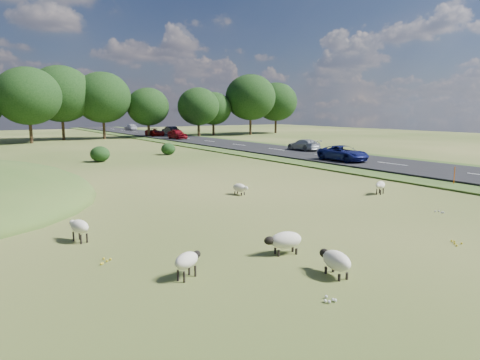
{
  "coord_description": "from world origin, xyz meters",
  "views": [
    {
      "loc": [
        -10.44,
        -15.17,
        4.75
      ],
      "look_at": [
        2.0,
        4.0,
        1.0
      ],
      "focal_mm": 32.0,
      "sensor_mm": 36.0,
      "label": 1
    }
  ],
  "objects_px": {
    "marker_post": "(454,176)",
    "car_4": "(155,132)",
    "sheep_2": "(187,260)",
    "sheep_3": "(380,185)",
    "car_0": "(177,134)",
    "sheep_1": "(240,188)",
    "sheep_0": "(79,226)",
    "car_5": "(304,145)",
    "sheep_4": "(336,260)",
    "car_7": "(170,131)",
    "sheep_5": "(285,240)",
    "car_2": "(343,153)",
    "car_3": "(131,127)"
  },
  "relations": [
    {
      "from": "marker_post",
      "to": "car_4",
      "type": "bearing_deg",
      "value": 87.44
    },
    {
      "from": "marker_post",
      "to": "sheep_2",
      "type": "bearing_deg",
      "value": -167.81
    },
    {
      "from": "car_4",
      "to": "sheep_3",
      "type": "bearing_deg",
      "value": -98.99
    },
    {
      "from": "car_0",
      "to": "sheep_1",
      "type": "bearing_deg",
      "value": -110.28
    },
    {
      "from": "sheep_0",
      "to": "car_5",
      "type": "xyz_separation_m",
      "value": [
        29.06,
        20.81,
        0.31
      ]
    },
    {
      "from": "sheep_4",
      "to": "car_7",
      "type": "relative_size",
      "value": 0.29
    },
    {
      "from": "marker_post",
      "to": "car_4",
      "type": "height_order",
      "value": "car_4"
    },
    {
      "from": "sheep_0",
      "to": "sheep_1",
      "type": "height_order",
      "value": "sheep_0"
    },
    {
      "from": "marker_post",
      "to": "car_5",
      "type": "bearing_deg",
      "value": 73.65
    },
    {
      "from": "marker_post",
      "to": "sheep_3",
      "type": "bearing_deg",
      "value": 174.15
    },
    {
      "from": "sheep_0",
      "to": "sheep_2",
      "type": "height_order",
      "value": "sheep_0"
    },
    {
      "from": "sheep_5",
      "to": "car_0",
      "type": "xyz_separation_m",
      "value": [
        19.86,
        51.51,
        0.53
      ]
    },
    {
      "from": "sheep_0",
      "to": "car_2",
      "type": "height_order",
      "value": "car_2"
    },
    {
      "from": "car_5",
      "to": "car_3",
      "type": "bearing_deg",
      "value": -90.0
    },
    {
      "from": "sheep_3",
      "to": "sheep_5",
      "type": "relative_size",
      "value": 0.78
    },
    {
      "from": "sheep_1",
      "to": "car_7",
      "type": "xyz_separation_m",
      "value": [
        19.4,
        53.54,
        0.61
      ]
    },
    {
      "from": "sheep_4",
      "to": "car_7",
      "type": "height_order",
      "value": "car_7"
    },
    {
      "from": "sheep_0",
      "to": "sheep_5",
      "type": "bearing_deg",
      "value": -148.91
    },
    {
      "from": "sheep_1",
      "to": "car_3",
      "type": "bearing_deg",
      "value": 151.97
    },
    {
      "from": "marker_post",
      "to": "sheep_3",
      "type": "height_order",
      "value": "marker_post"
    },
    {
      "from": "sheep_3",
      "to": "car_0",
      "type": "xyz_separation_m",
      "value": [
        8.83,
        46.44,
        0.49
      ]
    },
    {
      "from": "sheep_5",
      "to": "car_0",
      "type": "height_order",
      "value": "car_0"
    },
    {
      "from": "sheep_1",
      "to": "car_5",
      "type": "relative_size",
      "value": 0.26
    },
    {
      "from": "sheep_0",
      "to": "sheep_4",
      "type": "height_order",
      "value": "sheep_0"
    },
    {
      "from": "sheep_0",
      "to": "car_2",
      "type": "xyz_separation_m",
      "value": [
        25.26,
        11.16,
        0.36
      ]
    },
    {
      "from": "sheep_4",
      "to": "car_0",
      "type": "relative_size",
      "value": 0.3
    },
    {
      "from": "sheep_4",
      "to": "sheep_3",
      "type": "bearing_deg",
      "value": -48.32
    },
    {
      "from": "sheep_3",
      "to": "car_0",
      "type": "bearing_deg",
      "value": -122.26
    },
    {
      "from": "marker_post",
      "to": "sheep_0",
      "type": "bearing_deg",
      "value": 178.16
    },
    {
      "from": "car_5",
      "to": "car_7",
      "type": "bearing_deg",
      "value": -90.0
    },
    {
      "from": "marker_post",
      "to": "car_7",
      "type": "distance_m",
      "value": 58.77
    },
    {
      "from": "sheep_0",
      "to": "sheep_2",
      "type": "distance_m",
      "value": 5.55
    },
    {
      "from": "sheep_2",
      "to": "sheep_4",
      "type": "relative_size",
      "value": 0.82
    },
    {
      "from": "sheep_3",
      "to": "sheep_4",
      "type": "relative_size",
      "value": 0.81
    },
    {
      "from": "sheep_5",
      "to": "car_3",
      "type": "distance_m",
      "value": 88.09
    },
    {
      "from": "marker_post",
      "to": "car_4",
      "type": "xyz_separation_m",
      "value": [
        2.52,
        56.43,
        0.31
      ]
    },
    {
      "from": "sheep_0",
      "to": "car_7",
      "type": "xyz_separation_m",
      "value": [
        29.06,
        57.69,
        0.44
      ]
    },
    {
      "from": "marker_post",
      "to": "sheep_1",
      "type": "relative_size",
      "value": 1.05
    },
    {
      "from": "sheep_3",
      "to": "car_2",
      "type": "xyz_separation_m",
      "value": [
        8.83,
        11.25,
        0.4
      ]
    },
    {
      "from": "sheep_0",
      "to": "car_0",
      "type": "distance_m",
      "value": 52.79
    },
    {
      "from": "sheep_0",
      "to": "sheep_3",
      "type": "relative_size",
      "value": 1.09
    },
    {
      "from": "marker_post",
      "to": "car_0",
      "type": "distance_m",
      "value": 47.15
    },
    {
      "from": "car_3",
      "to": "car_4",
      "type": "relative_size",
      "value": 0.98
    },
    {
      "from": "car_0",
      "to": "sheep_4",
      "type": "bearing_deg",
      "value": -110.23
    },
    {
      "from": "sheep_5",
      "to": "car_3",
      "type": "height_order",
      "value": "car_3"
    },
    {
      "from": "sheep_0",
      "to": "car_4",
      "type": "relative_size",
      "value": 0.25
    },
    {
      "from": "sheep_5",
      "to": "car_2",
      "type": "distance_m",
      "value": 25.71
    },
    {
      "from": "marker_post",
      "to": "car_4",
      "type": "relative_size",
      "value": 0.25
    },
    {
      "from": "marker_post",
      "to": "sheep_1",
      "type": "distance_m",
      "value": 13.96
    },
    {
      "from": "sheep_4",
      "to": "sheep_5",
      "type": "distance_m",
      "value": 2.28
    }
  ]
}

